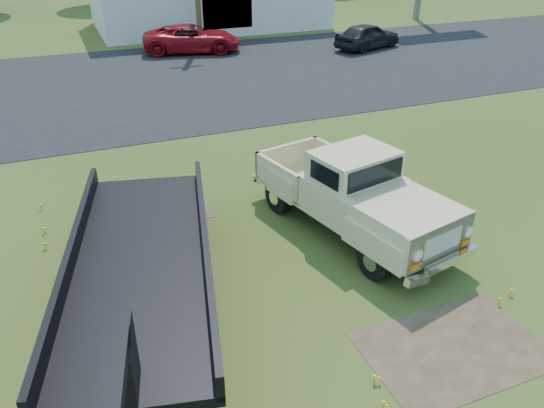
% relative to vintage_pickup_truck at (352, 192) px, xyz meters
% --- Properties ---
extents(ground, '(140.00, 140.00, 0.00)m').
position_rel_vintage_pickup_truck_xyz_m(ground, '(-1.76, -1.00, -0.97)').
color(ground, '#364D19').
rests_on(ground, ground).
extents(asphalt_lot, '(90.00, 14.00, 0.02)m').
position_rel_vintage_pickup_truck_xyz_m(asphalt_lot, '(-1.76, 14.00, -0.97)').
color(asphalt_lot, black).
rests_on(asphalt_lot, ground).
extents(dirt_patch_a, '(3.00, 2.00, 0.01)m').
position_rel_vintage_pickup_truck_xyz_m(dirt_patch_a, '(-0.26, -4.00, -0.97)').
color(dirt_patch_a, '#443424').
rests_on(dirt_patch_a, ground).
extents(dirt_patch_b, '(2.20, 1.60, 0.01)m').
position_rel_vintage_pickup_truck_xyz_m(dirt_patch_b, '(-3.76, 2.50, -0.97)').
color(dirt_patch_b, '#443424').
rests_on(dirt_patch_b, ground).
extents(vintage_pickup_truck, '(3.20, 5.68, 1.94)m').
position_rel_vintage_pickup_truck_xyz_m(vintage_pickup_truck, '(0.00, 0.00, 0.00)').
color(vintage_pickup_truck, tan).
rests_on(vintage_pickup_truck, ground).
extents(flatbed_trailer, '(4.01, 7.73, 2.01)m').
position_rel_vintage_pickup_truck_xyz_m(flatbed_trailer, '(-4.77, -0.79, 0.03)').
color(flatbed_trailer, black).
rests_on(flatbed_trailer, ground).
extents(red_pickup, '(5.42, 3.46, 1.39)m').
position_rel_vintage_pickup_truck_xyz_m(red_pickup, '(1.26, 18.94, -0.28)').
color(red_pickup, maroon).
rests_on(red_pickup, ground).
extents(dark_sedan, '(4.23, 2.70, 1.34)m').
position_rel_vintage_pickup_truck_xyz_m(dark_sedan, '(10.19, 16.19, -0.30)').
color(dark_sedan, black).
rests_on(dark_sedan, ground).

